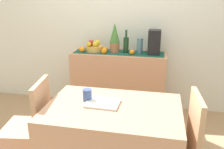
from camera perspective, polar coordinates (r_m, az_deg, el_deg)
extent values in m
cube|color=#A5815B|center=(2.84, -3.03, -16.75)|extent=(6.40, 6.40, 0.02)
cube|color=silver|center=(3.48, 1.61, 14.02)|extent=(6.40, 0.06, 2.70)
cube|color=tan|center=(3.42, 1.57, -1.87)|extent=(1.29, 0.42, 0.87)
cube|color=#174B3D|center=(3.29, 1.63, 5.25)|extent=(1.21, 0.32, 0.01)
cylinder|color=gold|center=(3.36, -4.19, 6.16)|extent=(0.24, 0.24, 0.07)
sphere|color=gold|center=(3.37, -3.45, 7.52)|extent=(0.08, 0.08, 0.08)
sphere|color=gold|center=(3.29, -3.97, 7.22)|extent=(0.07, 0.07, 0.07)
sphere|color=gold|center=(3.31, -5.48, 7.14)|extent=(0.06, 0.06, 0.06)
sphere|color=#B52B20|center=(3.36, -4.99, 7.49)|extent=(0.08, 0.08, 0.08)
cylinder|color=#17371C|center=(3.25, 3.34, 6.91)|extent=(0.07, 0.07, 0.21)
cylinder|color=#17371C|center=(3.22, 3.39, 9.61)|extent=(0.03, 0.03, 0.10)
cube|color=black|center=(3.21, 10.00, 7.52)|extent=(0.16, 0.18, 0.32)
cylinder|color=slate|center=(3.23, 6.57, 6.70)|extent=(0.08, 0.08, 0.21)
cylinder|color=#A86543|center=(3.29, 0.63, 6.38)|extent=(0.13, 0.13, 0.13)
cone|color=#437836|center=(3.25, 0.64, 9.81)|extent=(0.14, 0.14, 0.26)
sphere|color=orange|center=(3.33, -7.13, 5.90)|extent=(0.08, 0.08, 0.08)
sphere|color=orange|center=(3.21, -1.88, 5.54)|extent=(0.08, 0.08, 0.08)
sphere|color=orange|center=(3.29, -1.73, 5.86)|extent=(0.08, 0.08, 0.08)
sphere|color=orange|center=(3.18, 4.74, 5.29)|extent=(0.07, 0.07, 0.07)
cube|color=tan|center=(2.21, 0.22, -16.22)|extent=(1.13, 0.76, 0.74)
cube|color=white|center=(2.06, -2.25, -6.79)|extent=(0.29, 0.22, 0.02)
cylinder|color=#3A538A|center=(2.12, -5.87, -4.85)|extent=(0.08, 0.08, 0.11)
cube|color=tan|center=(2.57, -19.32, -15.82)|extent=(0.46, 0.46, 0.45)
cube|color=tan|center=(2.29, -16.32, -6.97)|extent=(0.10, 0.40, 0.45)
cube|color=tan|center=(2.03, 19.14, -10.67)|extent=(0.07, 0.40, 0.45)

